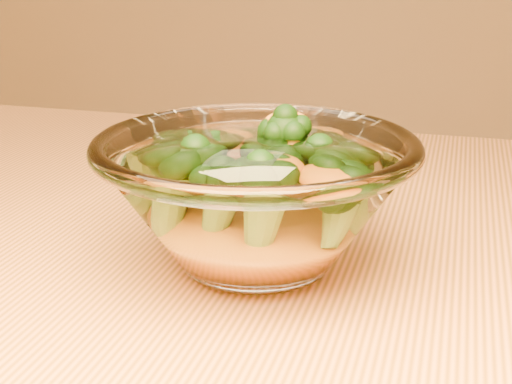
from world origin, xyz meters
The scene contains 4 objects.
table centered at (0.00, 0.00, 0.65)m, with size 1.20×0.80×0.75m.
glass_bowl centered at (0.04, 0.00, 0.80)m, with size 0.21×0.21×0.09m.
cheese_sauce centered at (0.04, 0.00, 0.78)m, with size 0.11×0.11×0.03m, color orange.
broccoli_heap centered at (0.04, 0.01, 0.81)m, with size 0.15×0.13×0.08m.
Camera 1 is at (0.16, -0.42, 0.96)m, focal length 50.00 mm.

